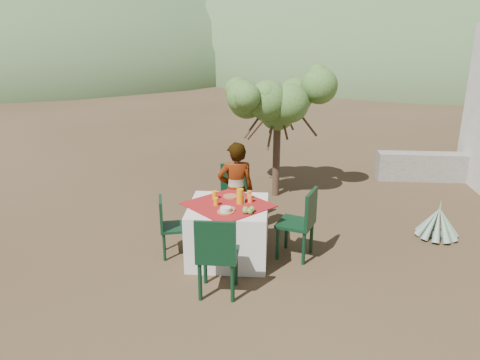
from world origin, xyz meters
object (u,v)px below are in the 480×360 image
at_px(chair_near, 217,253).
at_px(agave, 438,223).
at_px(table, 228,231).
at_px(chair_far, 234,193).
at_px(shrub_tree, 281,107).
at_px(chair_left, 169,224).
at_px(person, 236,191).
at_px(juice_pitcher, 240,196).
at_px(chair_right, 302,221).

bearing_deg(chair_near, agave, -148.40).
relative_size(table, chair_far, 1.35).
bearing_deg(chair_near, chair_far, -89.71).
height_order(chair_near, shrub_tree, shrub_tree).
relative_size(chair_left, person, 0.57).
xyz_separation_m(chair_far, person, (0.06, -0.42, 0.19)).
relative_size(table, juice_pitcher, 6.51).
distance_m(chair_far, chair_near, 2.01).
relative_size(chair_far, juice_pitcher, 4.81).
bearing_deg(chair_near, table, -91.08).
bearing_deg(person, agave, 171.20).
height_order(chair_far, chair_near, chair_near).
bearing_deg(chair_right, table, -66.17).
height_order(chair_left, person, person).
distance_m(chair_far, chair_right, 1.38).
bearing_deg(chair_right, chair_left, -67.97).
bearing_deg(juice_pitcher, chair_left, -177.23).
bearing_deg(chair_left, person, -66.65).
xyz_separation_m(person, shrub_tree, (0.64, 1.88, 0.89)).
distance_m(table, chair_left, 0.80).
bearing_deg(chair_right, chair_far, -115.42).
bearing_deg(shrub_tree, chair_far, -115.44).
xyz_separation_m(chair_right, person, (-0.92, 0.57, 0.18)).
xyz_separation_m(shrub_tree, agave, (2.31, -1.66, -1.38)).
bearing_deg(table, shrub_tree, 74.84).
relative_size(chair_near, person, 0.69).
xyz_separation_m(table, agave, (2.99, 0.85, -0.16)).
bearing_deg(agave, table, -164.19).
bearing_deg(juice_pitcher, chair_right, 1.77).
distance_m(chair_near, person, 1.60).
bearing_deg(chair_left, chair_right, -101.63).
relative_size(chair_right, agave, 1.45).
xyz_separation_m(chair_far, chair_right, (0.98, -0.98, 0.00)).
relative_size(table, shrub_tree, 0.64).
height_order(chair_right, person, person).
height_order(chair_left, shrub_tree, shrub_tree).
bearing_deg(person, shrub_tree, -121.64).
xyz_separation_m(table, person, (0.04, 0.64, 0.34)).
bearing_deg(chair_near, chair_left, -50.73).
xyz_separation_m(table, juice_pitcher, (0.15, 0.04, 0.48)).
bearing_deg(shrub_tree, chair_right, -83.42).
relative_size(chair_far, person, 0.67).
bearing_deg(person, juice_pitcher, 87.20).
bearing_deg(chair_far, juice_pitcher, -80.49).
distance_m(table, chair_near, 0.97).
bearing_deg(shrub_tree, chair_left, -120.36).
relative_size(chair_far, chair_right, 1.00).
height_order(chair_near, chair_left, chair_near).
distance_m(table, shrub_tree, 2.88).
bearing_deg(chair_far, agave, -3.64).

